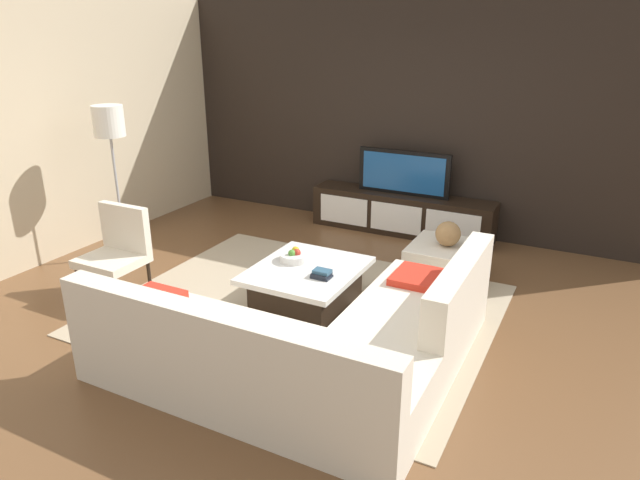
{
  "coord_description": "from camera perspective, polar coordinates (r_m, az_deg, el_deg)",
  "views": [
    {
      "loc": [
        2.19,
        -4.09,
        2.46
      ],
      "look_at": [
        -0.11,
        0.39,
        0.55
      ],
      "focal_mm": 32.1,
      "sensor_mm": 36.0,
      "label": 1
    }
  ],
  "objects": [
    {
      "name": "area_rug",
      "position": [
        5.29,
        -1.84,
        -6.9
      ],
      "size": [
        3.36,
        2.8,
        0.01
      ],
      "primitive_type": "cube",
      "color": "tan",
      "rests_on": "ground"
    },
    {
      "name": "floor_lamp",
      "position": [
        6.43,
        -20.23,
        10.15
      ],
      "size": [
        0.32,
        0.32,
        1.68
      ],
      "color": "#A5A5AA",
      "rests_on": "ground"
    },
    {
      "name": "feature_wall_back",
      "position": [
        7.22,
        9.42,
        12.01
      ],
      "size": [
        6.4,
        0.12,
        2.8
      ],
      "primitive_type": "cube",
      "color": "black",
      "rests_on": "ground"
    },
    {
      "name": "decorative_ball",
      "position": [
        5.77,
        12.65,
        0.6
      ],
      "size": [
        0.25,
        0.25,
        0.25
      ],
      "primitive_type": "sphere",
      "color": "#997247",
      "rests_on": "ottoman"
    },
    {
      "name": "ground_plane",
      "position": [
        5.25,
        -0.88,
        -7.18
      ],
      "size": [
        14.0,
        14.0,
        0.0
      ],
      "primitive_type": "plane",
      "color": "brown"
    },
    {
      "name": "fruit_bowl",
      "position": [
        5.36,
        -2.54,
        -1.63
      ],
      "size": [
        0.28,
        0.28,
        0.12
      ],
      "color": "silver",
      "rests_on": "coffee_table"
    },
    {
      "name": "ottoman",
      "position": [
        5.89,
        12.4,
        -2.36
      ],
      "size": [
        0.7,
        0.7,
        0.4
      ],
      "primitive_type": "cube",
      "color": "beige",
      "rests_on": "ground"
    },
    {
      "name": "media_console",
      "position": [
        7.2,
        8.13,
        2.63
      ],
      "size": [
        2.28,
        0.43,
        0.5
      ],
      "color": "black",
      "rests_on": "ground"
    },
    {
      "name": "accent_chair_near",
      "position": [
        5.73,
        -19.5,
        -0.6
      ],
      "size": [
        0.56,
        0.5,
        0.87
      ],
      "rotation": [
        0.0,
        0.0,
        0.02
      ],
      "color": "black",
      "rests_on": "ground"
    },
    {
      "name": "television",
      "position": [
        7.06,
        8.34,
        6.65
      ],
      "size": [
        1.15,
        0.06,
        0.54
      ],
      "color": "black",
      "rests_on": "media_console"
    },
    {
      "name": "coffee_table",
      "position": [
        5.29,
        -1.34,
        -4.57
      ],
      "size": [
        0.93,
        1.07,
        0.38
      ],
      "color": "black",
      "rests_on": "ground"
    },
    {
      "name": "side_wall_left",
      "position": [
        6.97,
        -24.38,
        10.18
      ],
      "size": [
        0.12,
        5.2,
        2.8
      ],
      "primitive_type": "cube",
      "color": "beige",
      "rests_on": "ground"
    },
    {
      "name": "sectional_couch",
      "position": [
        4.2,
        -0.57,
        -10.43
      ],
      "size": [
        2.49,
        2.28,
        0.82
      ],
      "color": "beige",
      "rests_on": "ground"
    },
    {
      "name": "book_stack",
      "position": [
        5.01,
        0.18,
        -3.4
      ],
      "size": [
        0.17,
        0.14,
        0.07
      ],
      "color": "#1E232D",
      "rests_on": "coffee_table"
    }
  ]
}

